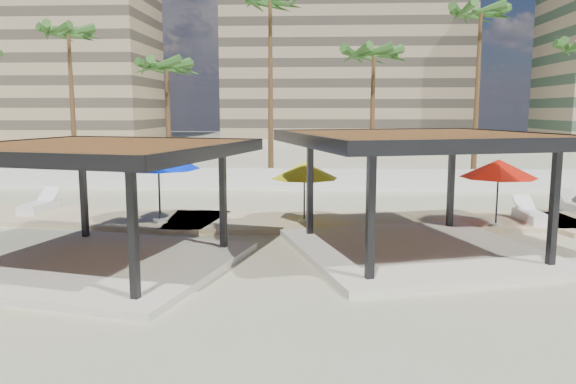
# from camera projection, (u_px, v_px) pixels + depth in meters

# --- Properties ---
(ground) EXTENTS (200.00, 200.00, 0.00)m
(ground) POSITION_uv_depth(u_px,v_px,m) (323.00, 274.00, 15.26)
(ground) COLOR tan
(ground) RESTS_ON ground
(promenade) EXTENTS (44.45, 7.97, 0.24)m
(promenade) POSITION_uv_depth(u_px,v_px,m) (371.00, 218.00, 22.72)
(promenade) COLOR #C6B284
(promenade) RESTS_ON ground
(boundary_wall) EXTENTS (56.00, 0.30, 1.20)m
(boundary_wall) POSITION_uv_depth(u_px,v_px,m) (321.00, 179.00, 30.98)
(boundary_wall) COLOR silver
(boundary_wall) RESTS_ON ground
(building_west) EXTENTS (34.00, 16.00, 32.40)m
(building_west) POSITION_uv_depth(u_px,v_px,m) (34.00, 35.00, 82.42)
(building_west) COLOR #937F60
(building_west) RESTS_ON ground
(building_mid) EXTENTS (38.00, 16.00, 30.40)m
(building_mid) POSITION_uv_depth(u_px,v_px,m) (345.00, 48.00, 90.03)
(building_mid) COLOR #847259
(building_mid) RESTS_ON ground
(pavilion_central) EXTENTS (9.21, 9.21, 3.74)m
(pavilion_central) POSITION_uv_depth(u_px,v_px,m) (419.00, 182.00, 17.02)
(pavilion_central) COLOR beige
(pavilion_central) RESTS_ON ground
(pavilion_west) EXTENTS (8.39, 8.39, 3.52)m
(pavilion_west) POSITION_uv_depth(u_px,v_px,m) (103.00, 194.00, 15.48)
(pavilion_west) COLOR beige
(pavilion_west) RESTS_ON ground
(umbrella_b) EXTENTS (3.12, 3.12, 2.30)m
(umbrella_b) POSITION_uv_depth(u_px,v_px,m) (304.00, 171.00, 21.07)
(umbrella_b) COLOR beige
(umbrella_b) RESTS_ON promenade
(umbrella_c) EXTENTS (3.31, 3.31, 2.46)m
(umbrella_c) POSITION_uv_depth(u_px,v_px,m) (499.00, 169.00, 20.32)
(umbrella_c) COLOR beige
(umbrella_c) RESTS_ON promenade
(umbrella_f) EXTENTS (3.76, 3.76, 2.79)m
(umbrella_f) POSITION_uv_depth(u_px,v_px,m) (158.00, 159.00, 20.94)
(umbrella_f) COLOR beige
(umbrella_f) RESTS_ON promenade
(lounger_a) EXTENTS (0.88, 2.37, 0.88)m
(lounger_a) POSITION_uv_depth(u_px,v_px,m) (40.00, 206.00, 23.69)
(lounger_a) COLOR silver
(lounger_a) RESTS_ON promenade
(lounger_c) EXTENTS (0.84, 2.30, 0.86)m
(lounger_c) POSITION_uv_depth(u_px,v_px,m) (531.00, 216.00, 21.52)
(lounger_c) COLOR silver
(lounger_c) RESTS_ON promenade
(palm_b) EXTENTS (3.00, 3.00, 9.83)m
(palm_b) POSITION_uv_depth(u_px,v_px,m) (69.00, 38.00, 33.26)
(palm_b) COLOR brown
(palm_b) RESTS_ON ground
(palm_c) EXTENTS (3.00, 3.00, 7.74)m
(palm_c) POSITION_uv_depth(u_px,v_px,m) (167.00, 71.00, 32.64)
(palm_c) COLOR brown
(palm_c) RESTS_ON ground
(palm_d) EXTENTS (3.00, 3.00, 11.57)m
(palm_d) POSITION_uv_depth(u_px,v_px,m) (270.00, 8.00, 32.60)
(palm_d) COLOR brown
(palm_d) RESTS_ON ground
(palm_e) EXTENTS (3.00, 3.00, 8.44)m
(palm_e) POSITION_uv_depth(u_px,v_px,m) (374.00, 59.00, 32.21)
(palm_e) COLOR brown
(palm_e) RESTS_ON ground
(palm_f) EXTENTS (3.00, 3.00, 10.74)m
(palm_f) POSITION_uv_depth(u_px,v_px,m) (481.00, 19.00, 31.78)
(palm_f) COLOR brown
(palm_f) RESTS_ON ground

